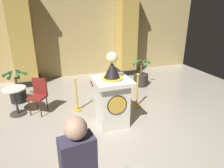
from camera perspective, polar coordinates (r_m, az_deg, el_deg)
ground_plane at (r=4.82m, az=0.96°, el=-13.36°), size 10.72×10.72×0.00m
back_wall at (r=8.45m, az=-10.12°, el=14.63°), size 10.72×0.16×3.66m
pedestal_clock at (r=4.78m, az=0.02°, el=-3.79°), size 0.84×0.84×1.81m
stanchion_near at (r=5.83m, az=7.14°, el=-3.12°), size 0.24×0.24×1.02m
stanchion_far at (r=5.64m, az=-10.05°, el=-4.35°), size 0.24×0.24×0.98m
velvet_rope at (r=5.50m, az=-1.34°, el=0.42°), size 1.04×1.02×0.22m
column_left at (r=7.90m, az=-24.26°, el=12.11°), size 0.90×0.90×3.52m
column_right at (r=8.58m, az=4.24°, el=14.40°), size 0.83×0.83×3.52m
potted_palm_left at (r=6.71m, az=-25.29°, el=-1.77°), size 0.73×0.69×1.07m
potted_palm_right at (r=7.46m, az=8.20°, el=1.78°), size 0.73×0.73×1.04m
cafe_table at (r=5.88m, az=-25.79°, el=-3.56°), size 0.60×0.60×0.76m
cafe_chair_red at (r=5.71m, az=-20.15°, el=-2.44°), size 0.55×0.55×0.96m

